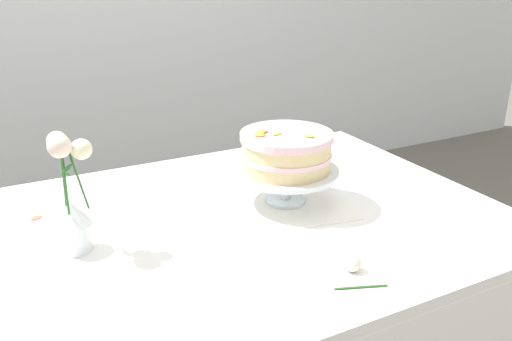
# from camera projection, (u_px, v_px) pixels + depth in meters

# --- Properties ---
(dining_table) EXTENTS (1.40, 1.00, 0.74)m
(dining_table) POSITION_uv_depth(u_px,v_px,m) (240.00, 255.00, 1.38)
(dining_table) COLOR white
(dining_table) RESTS_ON ground
(linen_napkin) EXTENTS (0.37, 0.37, 0.00)m
(linen_napkin) POSITION_uv_depth(u_px,v_px,m) (285.00, 202.00, 1.46)
(linen_napkin) COLOR white
(linen_napkin) RESTS_ON dining_table
(cake_stand) EXTENTS (0.29, 0.29, 0.10)m
(cake_stand) POSITION_uv_depth(u_px,v_px,m) (286.00, 175.00, 1.43)
(cake_stand) COLOR silver
(cake_stand) RESTS_ON linen_napkin
(layer_cake) EXTENTS (0.25, 0.25, 0.11)m
(layer_cake) POSITION_uv_depth(u_px,v_px,m) (286.00, 151.00, 1.41)
(layer_cake) COLOR beige
(layer_cake) RESTS_ON cake_stand
(flower_vase) EXTENTS (0.10, 0.09, 0.29)m
(flower_vase) POSITION_uv_depth(u_px,v_px,m) (71.00, 202.00, 1.17)
(flower_vase) COLOR silver
(flower_vase) RESTS_ON dining_table
(fallen_rose) EXTENTS (0.11, 0.10, 0.04)m
(fallen_rose) POSITION_uv_depth(u_px,v_px,m) (353.00, 264.00, 1.13)
(fallen_rose) COLOR #2D6028
(fallen_rose) RESTS_ON dining_table
(loose_petal_0) EXTENTS (0.04, 0.04, 0.00)m
(loose_petal_0) POSITION_uv_depth(u_px,v_px,m) (36.00, 218.00, 1.37)
(loose_petal_0) COLOR #E56B51
(loose_petal_0) RESTS_ON dining_table
(loose_petal_1) EXTENTS (0.04, 0.02, 0.01)m
(loose_petal_1) POSITION_uv_depth(u_px,v_px,m) (296.00, 176.00, 1.64)
(loose_petal_1) COLOR yellow
(loose_petal_1) RESTS_ON dining_table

